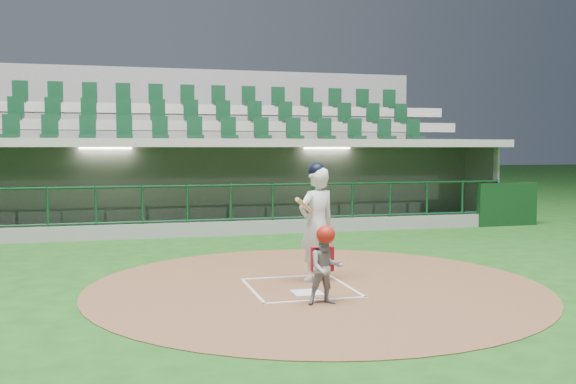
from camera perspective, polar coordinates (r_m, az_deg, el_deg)
ground at (r=10.35m, az=0.58°, el=-8.23°), size 120.00×120.00×0.00m
dirt_circle at (r=10.25m, az=2.52°, el=-8.33°), size 7.20×7.20×0.01m
home_plate at (r=9.69m, az=1.70°, el=-8.95°), size 0.43×0.43×0.02m
batter_box_chalk at (r=10.07m, az=1.05°, el=-8.49°), size 1.55×1.80×0.01m
dugout_structure at (r=17.82m, az=-5.69°, el=0.01°), size 16.40×3.70×3.00m
seating_deck at (r=20.85m, az=-7.44°, el=1.85°), size 17.00×6.72×5.15m
batter at (r=10.44m, az=2.57°, el=-2.71°), size 0.93×0.97×1.94m
catcher at (r=8.97m, az=3.35°, el=-6.47°), size 0.51×0.40×1.10m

